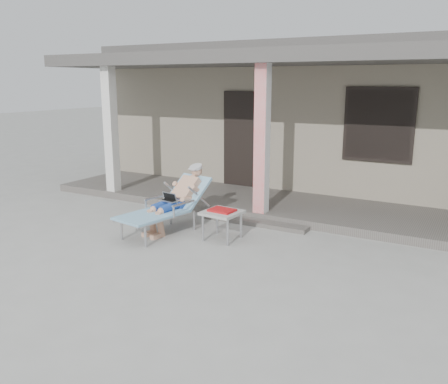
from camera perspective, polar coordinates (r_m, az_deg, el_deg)
The scene contains 7 objects.
ground at distance 6.88m, azimuth -3.25°, elevation -7.81°, with size 60.00×60.00×0.00m, color #9E9E99.
house at distance 12.42m, azimuth 13.19°, elevation 9.19°, with size 10.40×5.40×3.30m.
porch_deck at distance 9.40m, azimuth 6.62°, elevation -1.61°, with size 10.00×2.00×0.15m, color #605B56.
porch_overhang at distance 9.04m, azimuth 6.95°, elevation 15.17°, with size 10.00×2.30×2.85m.
porch_step at distance 8.40m, azimuth 3.56°, elevation -3.62°, with size 2.00×0.30×0.07m, color #605B56.
lounger at distance 7.91m, azimuth -6.38°, elevation 0.26°, with size 0.94×1.81×1.14m.
side_table at distance 7.48m, azimuth -0.22°, elevation -2.66°, with size 0.60×0.60×0.50m.
Camera 1 is at (3.48, -5.40, 2.47)m, focal length 38.00 mm.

